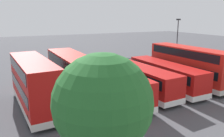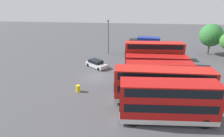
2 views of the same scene
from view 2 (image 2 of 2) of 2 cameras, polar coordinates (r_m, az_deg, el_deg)
ground_plane at (r=31.66m, az=-4.52°, el=-2.47°), size 140.00×140.00×0.00m
bus_single_deck_near_end at (r=41.21m, az=12.95°, el=5.02°), size 3.11×11.04×2.95m
bus_double_decker_second at (r=37.07m, az=12.59°, el=4.62°), size 3.13×11.21×4.55m
bus_single_deck_third at (r=33.94m, az=13.33°, el=1.58°), size 2.85×11.00×2.95m
bus_single_deck_fourth at (r=30.74m, az=14.14°, el=-0.54°), size 3.23×10.77×2.95m
bus_single_deck_fifth at (r=27.82m, az=16.11°, el=-3.06°), size 2.76×10.52×2.95m
bus_double_decker_sixth at (r=23.88m, az=15.22°, el=-4.84°), size 2.87×11.94×4.55m
bus_double_decker_seventh at (r=20.57m, az=16.80°, el=-9.44°), size 3.27×10.28×4.55m
box_truck_blue at (r=48.34m, az=10.04°, el=7.65°), size 3.03×7.66×3.20m
car_hatchback_silver at (r=35.60m, az=-4.83°, el=1.42°), size 4.10×4.51×1.43m
lamp_post_tall at (r=43.27m, az=-1.12°, el=10.28°), size 0.70×0.30×7.75m
waste_bin_yellow at (r=26.97m, az=-10.27°, el=-6.01°), size 0.60×0.60×0.95m
tree_midleft at (r=48.64m, az=28.00°, el=8.96°), size 5.12×5.12×7.04m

